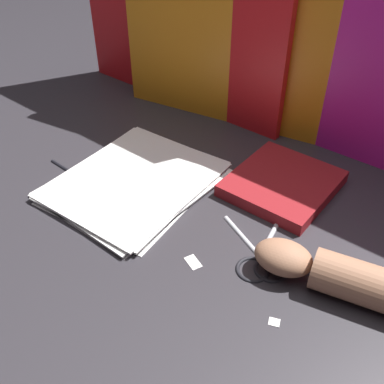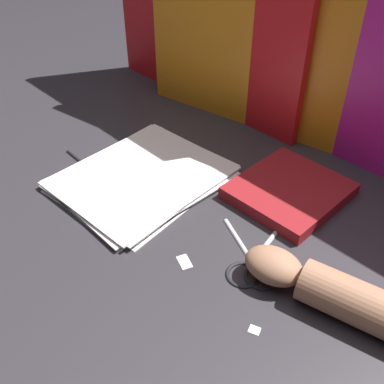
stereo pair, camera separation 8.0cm
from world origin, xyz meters
The scene contains 9 objects.
ground_plane centered at (0.00, 0.00, 0.00)m, with size 6.00×6.00×0.00m, color #2D2B30.
backdrop_panel_center centered at (0.01, 0.38, 0.26)m, with size 0.80×0.10×0.51m.
paper_stack centered at (-0.13, 0.03, 0.01)m, with size 0.29×0.34×0.02m.
book_closed centered at (0.12, 0.19, 0.01)m, with size 0.20×0.22×0.03m.
scissors centered at (0.17, -0.01, 0.00)m, with size 0.17×0.18×0.01m.
hand_forearm centered at (0.35, 0.01, 0.03)m, with size 0.36×0.12×0.07m.
paper_scrap_near centered at (0.08, -0.07, 0.00)m, with size 0.04×0.03×0.00m.
paper_scrap_mid centered at (0.25, -0.10, 0.00)m, with size 0.02×0.02×0.00m.
pen centered at (-0.26, -0.01, 0.00)m, with size 0.15×0.02×0.01m.
Camera 1 is at (0.37, -0.50, 0.56)m, focal length 42.00 mm.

